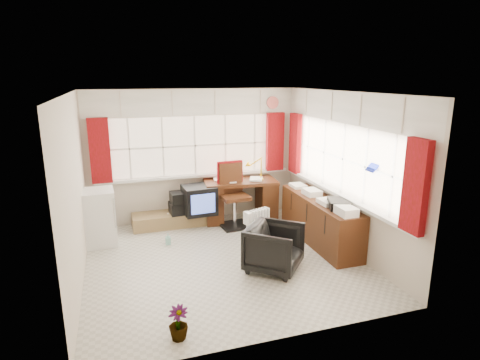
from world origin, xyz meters
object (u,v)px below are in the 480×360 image
object	(u,v)px
crt_tv	(199,200)
desk_lamp	(261,164)
mini_fridge	(98,217)
radiator	(258,231)
credenza	(320,220)
tv_bench	(171,219)
task_chair	(232,192)
desk	(240,198)
office_chair	(274,248)

from	to	relation	value
crt_tv	desk_lamp	bearing A→B (deg)	1.31
mini_fridge	radiator	bearing A→B (deg)	-18.73
credenza	tv_bench	distance (m)	2.75
desk_lamp	task_chair	size ratio (longest dim) A/B	0.37
desk	desk_lamp	bearing A→B (deg)	-11.69
task_chair	mini_fridge	world-z (taller)	task_chair
task_chair	tv_bench	xyz separation A→B (m)	(-1.11, 0.30, -0.51)
desk_lamp	mini_fridge	world-z (taller)	desk_lamp
desk_lamp	radiator	size ratio (longest dim) A/B	0.71
tv_bench	desk_lamp	bearing A→B (deg)	-5.06
office_chair	credenza	size ratio (longest dim) A/B	0.37
desk	crt_tv	bearing A→B (deg)	-172.51
crt_tv	office_chair	bearing A→B (deg)	-72.28
tv_bench	mini_fridge	world-z (taller)	mini_fridge
task_chair	tv_bench	distance (m)	1.26
task_chair	tv_bench	world-z (taller)	task_chair
desk	task_chair	bearing A→B (deg)	-135.53
credenza	office_chair	bearing A→B (deg)	-147.62
task_chair	mini_fridge	size ratio (longest dim) A/B	1.29
office_chair	credenza	distance (m)	1.32
radiator	tv_bench	size ratio (longest dim) A/B	0.44
credenza	tv_bench	world-z (taller)	credenza
desk	crt_tv	distance (m)	0.84
radiator	mini_fridge	distance (m)	2.64
office_chair	mini_fridge	bearing A→B (deg)	95.25
office_chair	crt_tv	size ratio (longest dim) A/B	1.22
tv_bench	crt_tv	world-z (taller)	crt_tv
desk_lamp	mini_fridge	distance (m)	3.07
radiator	credenza	distance (m)	1.06
task_chair	radiator	size ratio (longest dim) A/B	1.95
desk_lamp	credenza	distance (m)	1.63
desk	desk_lamp	size ratio (longest dim) A/B	3.26
tv_bench	crt_tv	bearing A→B (deg)	-19.52
desk_lamp	radiator	distance (m)	1.53
credenza	crt_tv	distance (m)	2.22
crt_tv	mini_fridge	distance (m)	1.79
credenza	mini_fridge	distance (m)	3.68
credenza	tv_bench	size ratio (longest dim) A/B	1.43
tv_bench	crt_tv	distance (m)	0.67
tv_bench	mini_fridge	bearing A→B (deg)	-158.70
radiator	tv_bench	xyz separation A→B (m)	(-1.25, 1.33, -0.13)
desk_lamp	radiator	bearing A→B (deg)	-112.54
office_chair	credenza	world-z (taller)	credenza
task_chair	mini_fridge	bearing A→B (deg)	-175.41
desk_lamp	office_chair	distance (m)	2.28
desk	desk_lamp	distance (m)	0.77
mini_fridge	crt_tv	bearing A→B (deg)	9.83
desk_lamp	crt_tv	distance (m)	1.36
radiator	credenza	world-z (taller)	credenza
radiator	crt_tv	size ratio (longest dim) A/B	1.02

